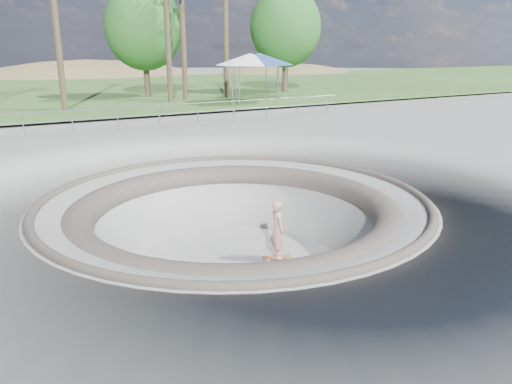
% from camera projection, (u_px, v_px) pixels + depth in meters
% --- Properties ---
extents(ground, '(180.00, 180.00, 0.00)m').
position_uv_depth(ground, '(234.00, 199.00, 13.17)').
color(ground, gray).
rests_on(ground, ground).
extents(skate_bowl, '(14.00, 14.00, 4.10)m').
position_uv_depth(skate_bowl, '(235.00, 263.00, 13.68)').
color(skate_bowl, gray).
rests_on(skate_bowl, ground).
extents(grass_strip, '(180.00, 36.00, 0.12)m').
position_uv_depth(grass_strip, '(52.00, 92.00, 41.62)').
color(grass_strip, '#386227').
rests_on(grass_strip, ground).
extents(distant_hills, '(103.20, 45.00, 28.60)m').
position_uv_depth(distant_hills, '(64.00, 134.00, 64.85)').
color(distant_hills, brown).
rests_on(distant_hills, ground).
extents(safety_railing, '(25.00, 0.06, 1.03)m').
position_uv_depth(safety_railing, '(118.00, 118.00, 23.04)').
color(safety_railing, gray).
rests_on(safety_railing, ground).
extents(skateboard, '(0.83, 0.51, 0.08)m').
position_uv_depth(skateboard, '(277.00, 257.00, 14.05)').
color(skateboard, '#9B5F3E').
rests_on(skateboard, ground).
extents(skater, '(0.50, 0.67, 1.65)m').
position_uv_depth(skater, '(278.00, 229.00, 13.82)').
color(skater, tan).
rests_on(skater, skateboard).
extents(canopy_white, '(6.07, 6.07, 3.18)m').
position_uv_depth(canopy_white, '(250.00, 59.00, 32.26)').
color(canopy_white, gray).
rests_on(canopy_white, ground).
extents(canopy_blue, '(5.93, 5.93, 3.20)m').
position_uv_depth(canopy_blue, '(259.00, 59.00, 32.49)').
color(canopy_blue, gray).
rests_on(canopy_blue, ground).
extents(bushy_tree_mid, '(5.62, 5.11, 8.11)m').
position_uv_depth(bushy_tree_mid, '(144.00, 27.00, 35.86)').
color(bushy_tree_mid, '#4F3D2D').
rests_on(bushy_tree_mid, ground).
extents(bushy_tree_right, '(5.79, 5.26, 8.35)m').
position_uv_depth(bushy_tree_right, '(286.00, 27.00, 39.70)').
color(bushy_tree_right, '#4F3D2D').
rests_on(bushy_tree_right, ground).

